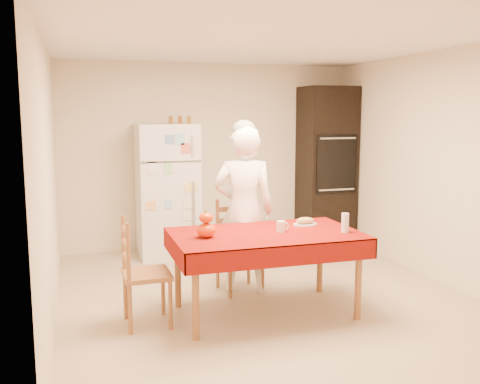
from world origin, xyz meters
name	(u,v)px	position (x,y,z in m)	size (l,w,h in m)	color
floor	(264,296)	(0.00, 0.00, 0.00)	(4.50, 4.50, 0.00)	tan
room_shell	(265,135)	(0.00, 0.00, 1.62)	(4.02, 4.52, 2.51)	beige
refrigerator	(167,190)	(-0.65, 1.88, 0.85)	(0.75, 0.74, 1.70)	white
oven_cabinet	(326,165)	(1.63, 1.93, 1.10)	(0.70, 0.62, 2.20)	black
dining_table	(265,240)	(-0.15, -0.44, 0.69)	(1.70, 1.00, 0.76)	brown
chair_far	(237,242)	(-0.19, 0.30, 0.51)	(0.46, 0.45, 0.95)	brown
chair_left	(139,269)	(-1.28, -0.39, 0.51)	(0.41, 0.43, 0.95)	brown
seated_woman	(244,211)	(-0.15, 0.19, 0.86)	(0.62, 0.41, 1.71)	white
coffee_mug	(281,227)	(0.00, -0.46, 0.81)	(0.08, 0.08, 0.10)	white
pumpkin_lower	(206,230)	(-0.71, -0.47, 0.83)	(0.17, 0.17, 0.13)	red
pumpkin_upper	(206,218)	(-0.71, -0.47, 0.94)	(0.12, 0.12, 0.09)	#C73A04
wine_glass	(345,223)	(0.55, -0.64, 0.85)	(0.07, 0.07, 0.18)	white
bread_plate	(305,225)	(0.32, -0.27, 0.77)	(0.24, 0.24, 0.02)	silver
bread_loaf	(305,221)	(0.32, -0.27, 0.81)	(0.18, 0.10, 0.06)	tan
spice_jar_left	(171,120)	(-0.58, 1.93, 1.75)	(0.05, 0.05, 0.10)	brown
spice_jar_mid	(180,120)	(-0.46, 1.93, 1.75)	(0.05, 0.05, 0.10)	brown
spice_jar_right	(189,120)	(-0.34, 1.93, 1.75)	(0.05, 0.05, 0.10)	#95611B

